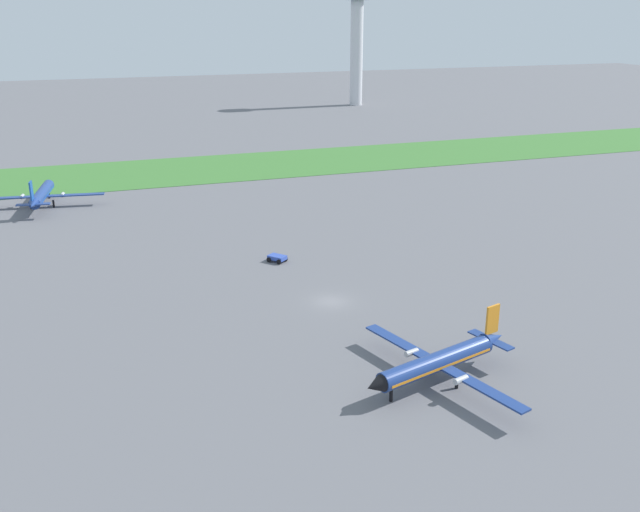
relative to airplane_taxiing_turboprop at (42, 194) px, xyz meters
name	(u,v)px	position (x,y,z in m)	size (l,w,h in m)	color
ground_plane	(331,302)	(33.82, -55.91, -2.32)	(600.00, 600.00, 0.00)	slate
grass_taxiway_strip	(211,168)	(33.82, 21.61, -2.28)	(360.00, 28.00, 0.08)	#3D7533
airplane_taxiing_turboprop	(42,194)	(0.00, 0.00, 0.00)	(21.09, 18.11, 6.33)	navy
airplane_foreground_turboprop	(439,361)	(36.91, -77.16, -0.11)	(16.99, 19.67, 6.05)	navy
baggage_cart_near_gate	(277,258)	(31.48, -40.35, -1.75)	(2.86, 2.95, 0.90)	#334FB2
control_tower	(357,38)	(102.54, 110.11, 20.82)	(8.00, 8.00, 39.55)	silver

